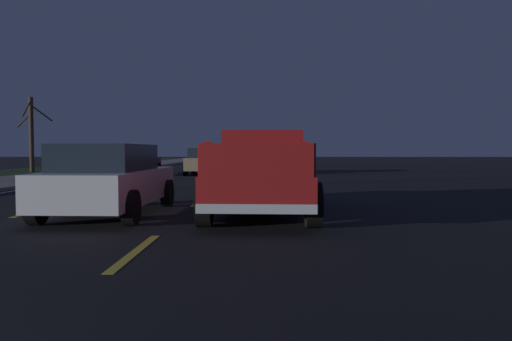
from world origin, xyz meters
The scene contains 9 objects.
ground centered at (27.00, 0.00, 0.00)m, with size 144.00×144.00×0.00m, color black.
sidewalk_shoulder centered at (27.00, 7.45, 0.06)m, with size 108.00×4.00×0.12m, color gray.
grass_verge centered at (27.00, 12.45, 0.00)m, with size 108.00×6.00×0.01m, color #1E3819.
lane_markings centered at (29.90, 3.09, 0.00)m, with size 108.00×7.04×0.01m.
pickup_truck centered at (9.47, -3.51, 0.91)m, with size 5.48×2.40×1.87m.
sedan_white centered at (8.94, -0.18, 0.78)m, with size 4.44×2.09×1.54m.
sedan_tan centered at (26.05, -0.12, 0.78)m, with size 4.41×2.03×1.54m.
sedan_red centered at (25.42, 3.71, 0.78)m, with size 4.41×2.04×1.54m.
bare_tree_far centered at (29.05, 11.52, 2.57)m, with size 1.53×2.14×4.86m.
Camera 1 is at (-1.18, -3.53, 1.41)m, focal length 32.90 mm.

